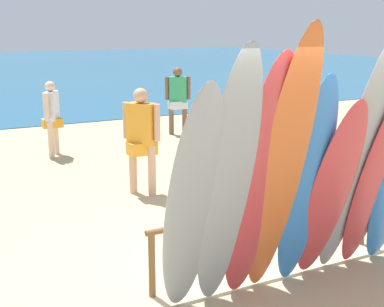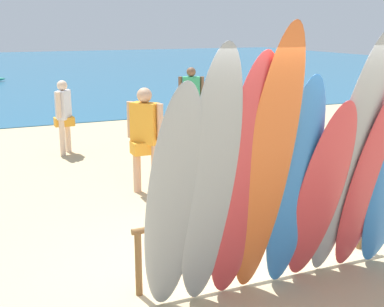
{
  "view_description": "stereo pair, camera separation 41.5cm",
  "coord_description": "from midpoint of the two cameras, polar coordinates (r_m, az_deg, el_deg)",
  "views": [
    {
      "loc": [
        -3.18,
        -4.38,
        2.68
      ],
      "look_at": [
        0.0,
        1.91,
        0.9
      ],
      "focal_mm": 48.12,
      "sensor_mm": 36.0,
      "label": 1
    },
    {
      "loc": [
        -2.8,
        -4.56,
        2.68
      ],
      "look_at": [
        0.0,
        1.91,
        0.9
      ],
      "focal_mm": 48.12,
      "sensor_mm": 36.0,
      "label": 2
    }
  ],
  "objects": [
    {
      "name": "surfboard_orange_3",
      "position": [
        4.8,
        10.72,
        -2.0
      ],
      "size": [
        0.53,
        0.9,
        2.73
      ],
      "primitive_type": "ellipsoid",
      "rotation": [
        0.29,
        0.0,
        -0.06
      ],
      "color": "orange",
      "rests_on": "ground"
    },
    {
      "name": "surfboard_grey_1",
      "position": [
        4.57,
        4.57,
        -3.69
      ],
      "size": [
        0.53,
        0.79,
        2.57
      ],
      "primitive_type": "ellipsoid",
      "rotation": [
        0.27,
        0.0,
        -0.04
      ],
      "color": "#999EA3",
      "rests_on": "ground"
    },
    {
      "name": "surfboard_blue_4",
      "position": [
        5.16,
        13.53,
        -3.69
      ],
      "size": [
        0.5,
        0.65,
        2.27
      ],
      "primitive_type": "ellipsoid",
      "rotation": [
        0.24,
        0.0,
        -0.04
      ],
      "color": "#337AD1",
      "rests_on": "ground"
    },
    {
      "name": "surfboard_red_5",
      "position": [
        5.38,
        16.19,
        -4.48
      ],
      "size": [
        0.58,
        0.73,
        2.03
      ],
      "primitive_type": "ellipsoid",
      "rotation": [
        0.31,
        0.0,
        0.03
      ],
      "color": "#D13D42",
      "rests_on": "ground"
    },
    {
      "name": "surfboard_red_7",
      "position": [
        5.75,
        21.09,
        -2.76
      ],
      "size": [
        0.59,
        0.75,
        2.2
      ],
      "primitive_type": "ellipsoid",
      "rotation": [
        0.28,
        0.0,
        0.07
      ],
      "color": "#D13D42",
      "rests_on": "ground"
    },
    {
      "name": "surfboard_grey_6",
      "position": [
        5.46,
        19.08,
        -1.02
      ],
      "size": [
        0.57,
        0.82,
        2.65
      ],
      "primitive_type": "ellipsoid",
      "rotation": [
        0.27,
        0.0,
        0.05
      ],
      "color": "#999EA3",
      "rests_on": "ground"
    },
    {
      "name": "beachgoer_midbeach",
      "position": [
        8.18,
        -3.76,
        2.21
      ],
      "size": [
        0.46,
        0.52,
        1.72
      ],
      "rotation": [
        0.0,
        0.0,
        5.41
      ],
      "color": "tan",
      "rests_on": "ground"
    },
    {
      "name": "surfboard_rack",
      "position": [
        5.78,
        9.72,
        -7.54
      ],
      "size": [
        2.95,
        0.07,
        0.72
      ],
      "color": "brown",
      "rests_on": "ground"
    },
    {
      "name": "surfboard_red_2",
      "position": [
        4.76,
        8.11,
        -3.5
      ],
      "size": [
        0.6,
        0.76,
        2.5
      ],
      "primitive_type": "ellipsoid",
      "rotation": [
        0.26,
        0.0,
        0.05
      ],
      "color": "#D13D42",
      "rests_on": "ground"
    },
    {
      "name": "ground",
      "position": [
        18.9,
        -14.13,
        5.56
      ],
      "size": [
        60.0,
        60.0,
        0.0
      ],
      "primitive_type": "plane",
      "color": "tan"
    },
    {
      "name": "surfboard_grey_0",
      "position": [
        4.53,
        0.55,
        -5.79
      ],
      "size": [
        0.51,
        0.74,
        2.27
      ],
      "primitive_type": "ellipsoid",
      "rotation": [
        0.29,
        0.0,
        0.0
      ],
      "color": "#999EA3",
      "rests_on": "ground"
    },
    {
      "name": "ocean_water",
      "position": [
        34.31,
        -18.57,
        8.95
      ],
      "size": [
        60.0,
        40.0,
        0.02
      ],
      "primitive_type": "cube",
      "color": "#235B7F",
      "rests_on": "ground"
    },
    {
      "name": "beachgoer_by_water",
      "position": [
        12.76,
        0.84,
        6.38
      ],
      "size": [
        0.6,
        0.35,
        1.66
      ],
      "rotation": [
        0.0,
        0.0,
        5.93
      ],
      "color": "brown",
      "rests_on": "ground"
    },
    {
      "name": "beachgoer_strolling",
      "position": [
        11.05,
        -12.99,
        4.5
      ],
      "size": [
        0.41,
        0.52,
        1.56
      ],
      "rotation": [
        0.0,
        0.0,
        4.16
      ],
      "color": "beige",
      "rests_on": "ground"
    }
  ]
}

